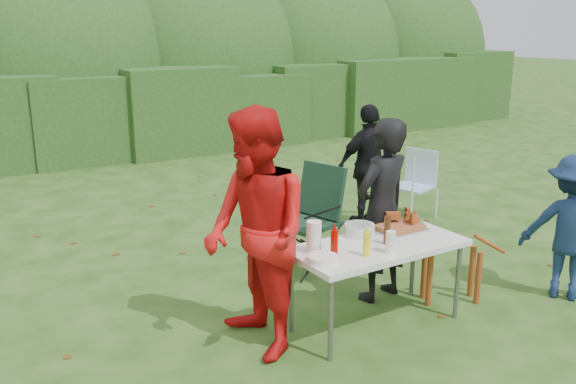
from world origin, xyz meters
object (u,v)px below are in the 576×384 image
folding_table (378,250)px  mustard_bottle (367,244)px  ketchup_bottle (334,243)px  beer_bottle (387,230)px  person_red_jacket (256,234)px  person_cook (382,211)px  child (571,228)px  lawn_chair (412,184)px  dog (452,257)px  paper_towel_roll (314,237)px  camping_chair (306,217)px  person_black_puffy (369,166)px

folding_table → mustard_bottle: 0.35m
ketchup_bottle → beer_bottle: size_ratio=0.92×
person_red_jacket → person_cook: bearing=102.3°
ketchup_bottle → child: bearing=-11.0°
person_red_jacket → mustard_bottle: (0.80, -0.34, -0.13)m
person_red_jacket → lawn_chair: person_red_jacket is taller
folding_table → mustard_bottle: size_ratio=7.50×
person_cook → beer_bottle: size_ratio=7.15×
person_cook → dog: bearing=130.1°
folding_table → paper_towel_roll: size_ratio=5.77×
child → mustard_bottle: bearing=48.5°
camping_chair → person_cook: bearing=83.4°
camping_chair → beer_bottle: bearing=68.2°
dog → person_cook: bearing=-12.8°
person_cook → child: person_cook is taller
person_black_puffy → beer_bottle: 2.75m
person_cook → camping_chair: 1.09m
person_black_puffy → mustard_bottle: bearing=57.1°
dog → mustard_bottle: 1.24m
dog → lawn_chair: bearing=-98.3°
folding_table → beer_bottle: size_ratio=6.25×
person_cook → paper_towel_roll: person_cook is taller
child → person_cook: bearing=26.1°
person_red_jacket → paper_towel_roll: (0.49, -0.05, -0.10)m
ketchup_bottle → beer_bottle: 0.54m
person_cook → camping_chair: bearing=-92.1°
dog → child: bearing=-179.7°
person_cook → dog: person_cook is taller
folding_table → beer_bottle: bearing=-33.0°
person_black_puffy → lawn_chair: bearing=-176.1°
person_black_puffy → person_red_jacket: bearing=42.9°
dog → lawn_chair: (1.51, 2.15, 0.01)m
folding_table → mustard_bottle: (-0.26, -0.17, 0.15)m
person_red_jacket → beer_bottle: bearing=82.1°
person_black_puffy → beer_bottle: person_black_puffy is taller
person_cook → dog: size_ratio=1.86×
person_cook → camping_chair: person_cook is taller
mustard_bottle → paper_towel_roll: 0.42m
person_cook → child: bearing=138.3°
dog → mustard_bottle: (-1.16, -0.16, 0.40)m
person_cook → person_black_puffy: person_cook is taller
folding_table → person_red_jacket: person_red_jacket is taller
child → ketchup_bottle: bearing=46.4°
dog → lawn_chair: size_ratio=1.02×
beer_bottle → person_black_puffy: bearing=53.8°
child → beer_bottle: (-1.84, 0.47, 0.17)m
dog → ketchup_bottle: 1.44m
mustard_bottle → beer_bottle: beer_bottle is taller
person_cook → ketchup_bottle: size_ratio=7.80×
person_black_puffy → ketchup_bottle: person_black_puffy is taller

